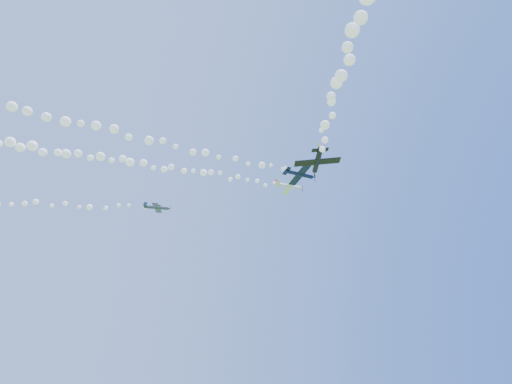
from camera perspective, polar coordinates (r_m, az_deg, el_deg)
name	(u,v)px	position (r m, az deg, el deg)	size (l,w,h in m)	color
plane_white	(289,186)	(99.84, 4.42, 0.77)	(7.04, 7.47, 2.26)	white
smoke_trail_white	(121,161)	(94.46, -17.50, 3.96)	(70.72, 9.83, 2.99)	white
plane_navy	(300,174)	(89.32, 5.86, 2.39)	(7.37, 7.65, 2.23)	black
smoke_trail_navy	(73,122)	(81.19, -23.25, 8.55)	(84.15, 2.90, 2.89)	white
plane_grey	(157,208)	(97.36, -13.06, -2.03)	(6.22, 6.51, 2.15)	#34394C
plane_black	(317,161)	(68.67, 8.17, 4.09)	(7.41, 7.01, 2.28)	black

